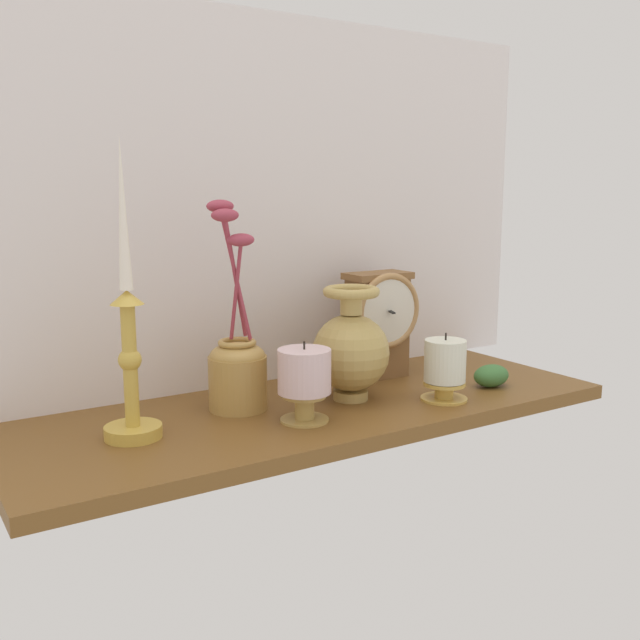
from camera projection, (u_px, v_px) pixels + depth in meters
ground_plane at (315, 411)px, 118.66cm from camera, size 100.00×36.00×2.40cm
back_wall at (260, 203)px, 128.06cm from camera, size 120.00×2.00×65.00cm
mantel_clock at (379, 322)px, 133.84cm from camera, size 14.00×9.40×20.04cm
candlestick_tall_left at (129, 348)px, 100.32cm from camera, size 8.16×8.16×42.13cm
brass_vase_bulbous at (351, 349)px, 119.64cm from camera, size 12.96×12.96×19.16cm
brass_vase_jar at (237, 363)px, 114.43cm from camera, size 9.48×9.41×33.32cm
pillar_candle_front at (304, 378)px, 108.63cm from camera, size 8.13×8.13×12.40cm
pillar_candle_near_clock at (445, 368)px, 120.01cm from camera, size 7.84×7.84×11.44cm
ivy_sprig at (491, 376)px, 128.79cm from camera, size 7.13×4.99×4.00cm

